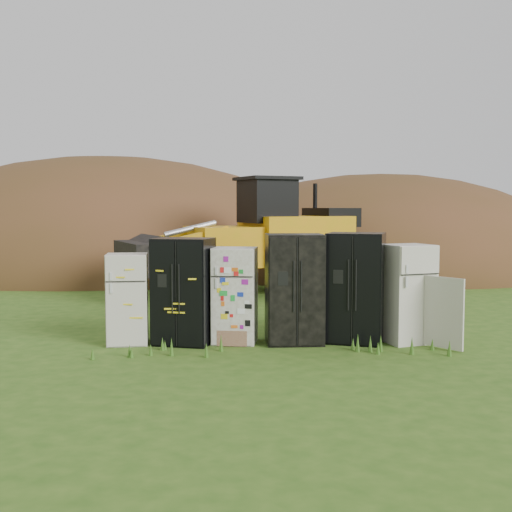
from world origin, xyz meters
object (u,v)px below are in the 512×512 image
at_px(fridge_leftmost, 127,299).
at_px(fridge_black_right, 356,288).
at_px(fridge_dark_mid, 294,289).
at_px(wheel_loader, 240,236).
at_px(fridge_open_door, 407,294).
at_px(fridge_sticker, 235,295).
at_px(fridge_black_side, 184,291).

height_order(fridge_leftmost, fridge_black_right, fridge_black_right).
bearing_deg(fridge_leftmost, fridge_dark_mid, -6.62).
relative_size(fridge_black_right, wheel_loader, 0.29).
bearing_deg(wheel_loader, fridge_open_door, -88.54).
bearing_deg(fridge_leftmost, fridge_black_right, -5.79).
bearing_deg(fridge_open_door, fridge_black_right, 158.25).
xyz_separation_m(fridge_sticker, wheel_loader, (0.14, 6.10, 0.76)).
xyz_separation_m(fridge_black_side, fridge_open_door, (3.89, -0.01, -0.06)).
bearing_deg(wheel_loader, fridge_black_right, -95.59).
height_order(fridge_black_side, wheel_loader, wheel_loader).
relative_size(fridge_sticker, fridge_black_right, 0.87).
distance_m(fridge_black_side, fridge_dark_mid, 1.92).
bearing_deg(fridge_dark_mid, fridge_open_door, -2.00).
bearing_deg(fridge_black_right, fridge_black_side, -160.99).
relative_size(fridge_leftmost, fridge_dark_mid, 0.82).
distance_m(fridge_leftmost, fridge_dark_mid, 2.89).
xyz_separation_m(fridge_black_right, fridge_open_door, (0.89, -0.05, -0.10)).
height_order(fridge_open_door, wheel_loader, wheel_loader).
height_order(fridge_black_side, fridge_dark_mid, fridge_dark_mid).
height_order(fridge_leftmost, fridge_open_door, fridge_open_door).
bearing_deg(fridge_leftmost, fridge_black_side, -7.43).
height_order(fridge_sticker, fridge_open_door, fridge_open_door).
height_order(fridge_black_side, fridge_open_door, fridge_black_side).
relative_size(fridge_sticker, fridge_open_door, 0.97).
bearing_deg(wheel_loader, fridge_sticker, -114.80).
height_order(fridge_dark_mid, fridge_open_door, fridge_dark_mid).
bearing_deg(fridge_sticker, fridge_open_door, 6.65).
relative_size(fridge_black_side, fridge_open_door, 1.07).
bearing_deg(fridge_black_right, fridge_leftmost, -161.52).
distance_m(fridge_sticker, fridge_black_right, 2.12).
xyz_separation_m(fridge_leftmost, fridge_open_door, (4.86, -0.04, 0.08)).
distance_m(fridge_black_right, wheel_loader, 6.45).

